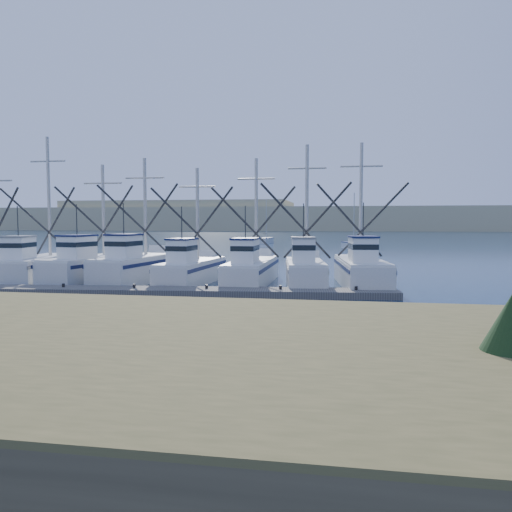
# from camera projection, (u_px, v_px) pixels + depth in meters

# --- Properties ---
(ground) EXTENTS (500.00, 500.00, 0.00)m
(ground) POSITION_uv_depth(u_px,v_px,m) (273.00, 321.00, 20.03)
(ground) COLOR #0B1D33
(ground) RESTS_ON ground
(floating_dock) EXTENTS (28.54, 4.56, 0.38)m
(floating_dock) POSITION_uv_depth(u_px,v_px,m) (134.00, 291.00, 27.26)
(floating_dock) COLOR #67625C
(floating_dock) RESTS_ON ground
(dune_ridge) EXTENTS (360.00, 60.00, 10.00)m
(dune_ridge) POSITION_uv_depth(u_px,v_px,m) (334.00, 219.00, 226.25)
(dune_ridge) COLOR tan
(dune_ridge) RESTS_ON ground
(trawler_fleet) EXTENTS (28.22, 9.27, 9.90)m
(trawler_fleet) POSITION_uv_depth(u_px,v_px,m) (168.00, 268.00, 32.16)
(trawler_fleet) COLOR silver
(trawler_fleet) RESTS_ON ground
(sailboat_near) EXTENTS (3.56, 5.58, 8.10)m
(sailboat_near) POSITION_uv_depth(u_px,v_px,m) (354.00, 246.00, 72.21)
(sailboat_near) COLOR silver
(sailboat_near) RESTS_ON ground
(sailboat_far) EXTENTS (2.13, 5.79, 8.10)m
(sailboat_far) POSITION_uv_depth(u_px,v_px,m) (266.00, 240.00, 91.04)
(sailboat_far) COLOR silver
(sailboat_far) RESTS_ON ground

